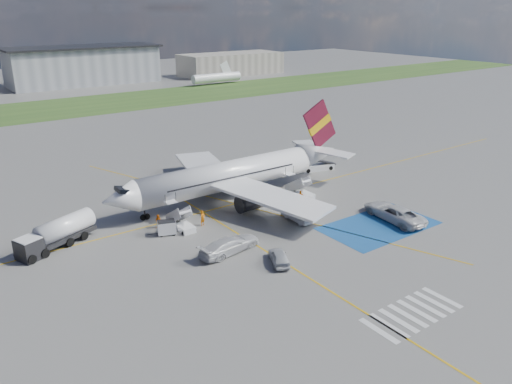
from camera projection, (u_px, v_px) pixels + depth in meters
The scene contains 22 objects.
ground at pixel (293, 235), 57.25m from camera, with size 400.00×400.00×0.00m, color #60605E.
grass_strip at pixel (59, 108), 129.52m from camera, with size 400.00×30.00×0.01m, color #2D4C1E.
taxiway_line_main at pixel (235, 204), 66.38m from camera, with size 120.00×0.20×0.01m, color gold.
taxiway_line_cross at pixel (320, 285), 46.90m from camera, with size 0.20×60.00×0.01m, color gold.
taxiway_line_diag at pixel (235, 204), 66.38m from camera, with size 0.20×60.00×0.01m, color gold.
staging_box at pixel (379, 226), 59.69m from camera, with size 14.00×8.00×0.01m, color #174C8E.
crosswalk at pixel (412, 313), 42.57m from camera, with size 9.00×4.00×0.01m.
terminal_centre at pixel (84, 66), 168.84m from camera, with size 48.00×18.00×12.00m, color gray.
terminal_east at pixel (231, 64), 194.37m from camera, with size 40.00×16.00×8.00m, color gray.
airliner at pixel (236, 174), 67.55m from camera, with size 36.81×32.95×11.92m.
airstairs_fwd at pixel (183, 225), 58.45m from camera, with size 1.90×5.20×3.60m.
airstairs_aft at pixel (303, 193), 68.59m from camera, with size 1.90×5.20×3.60m.
fuel_tanker at pixel (57, 235), 54.13m from camera, with size 9.18×5.60×3.06m.
gpu_cart at pixel (167, 228), 57.12m from camera, with size 2.34×1.88×1.70m.
belt_loader at pixel (317, 167), 80.05m from camera, with size 6.06×3.28×1.75m.
car_silver_a at pixel (279, 257), 50.71m from camera, with size 1.67×4.16×1.42m, color #B8BAC0.
car_silver_b at pixel (298, 215), 60.88m from camera, with size 1.64×4.69×1.55m, color silver.
van_white_a at pixel (394, 210), 61.01m from camera, with size 3.05×6.62×2.48m, color silver.
van_white_b at pixel (230, 242), 52.92m from camera, with size 2.29×5.64×2.21m, color silver.
crew_fwd at pixel (203, 218), 59.48m from camera, with size 0.69×0.45×1.89m, color orange.
crew_nose at pixel (159, 221), 58.79m from camera, with size 0.81×0.63×1.68m, color orange.
crew_aft at pixel (300, 197), 66.03m from camera, with size 1.10×0.46×1.88m, color orange.
Camera 1 is at (-33.87, -39.66, 24.51)m, focal length 35.00 mm.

